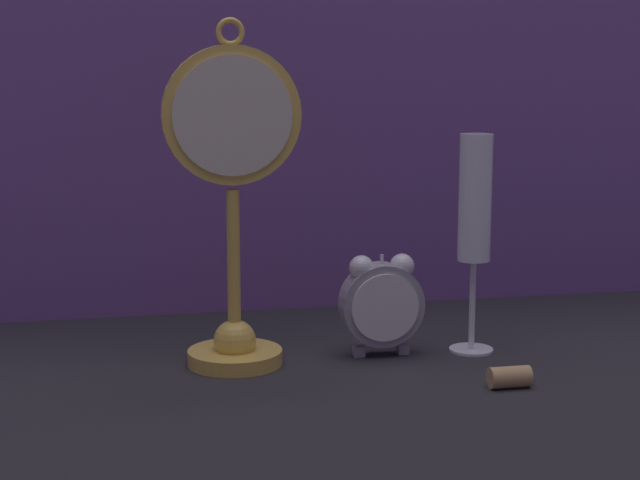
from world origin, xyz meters
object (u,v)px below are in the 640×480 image
Objects in this scene: pocket_watch_on_stand at (233,208)px; alarm_clock_twin_bell at (382,300)px; champagne_flute at (475,214)px; wine_cork at (510,377)px.

pocket_watch_on_stand is 3.23× the size of alarm_clock_twin_bell.
alarm_clock_twin_bell is 0.47× the size of champagne_flute.
alarm_clock_twin_bell is 0.18m from wine_cork.
pocket_watch_on_stand is 0.33m from wine_cork.
pocket_watch_on_stand reaches higher than alarm_clock_twin_bell.
champagne_flute is at bearing 86.70° from wine_cork.
alarm_clock_twin_bell is at bearing 125.00° from wine_cork.
champagne_flute is (0.27, -0.00, -0.01)m from pocket_watch_on_stand.
champagne_flute is at bearing -2.54° from alarm_clock_twin_bell.
champagne_flute reaches higher than wine_cork.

